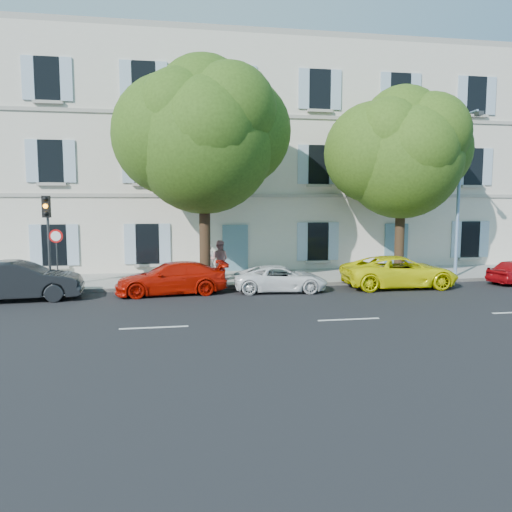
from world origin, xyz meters
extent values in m
plane|color=black|center=(0.00, 0.00, 0.00)|extent=(90.00, 90.00, 0.00)
cube|color=#A09E96|center=(0.00, 4.45, 0.07)|extent=(36.00, 4.50, 0.15)
cube|color=#9E998E|center=(0.00, 2.28, 0.08)|extent=(36.00, 0.16, 0.16)
cube|color=beige|center=(0.00, 10.20, 6.00)|extent=(28.00, 7.00, 12.00)
imported|color=black|center=(-11.06, 1.00, 0.74)|extent=(4.59, 1.89, 1.48)
imported|color=#B81205|center=(-5.46, 1.38, 0.64)|extent=(4.54, 2.12, 1.28)
imported|color=white|center=(-1.03, 1.18, 0.53)|extent=(3.99, 2.13, 1.07)
imported|color=#EFE90A|center=(4.22, 1.27, 0.68)|extent=(4.98, 2.41, 1.37)
cylinder|color=#3A2819|center=(-4.01, 2.80, 2.03)|extent=(0.47, 0.47, 3.76)
ellipsoid|color=#3E661A|center=(-4.01, 2.80, 6.17)|extent=(6.02, 6.02, 6.62)
cylinder|color=#3A2819|center=(5.31, 3.60, 1.86)|extent=(0.45, 0.45, 3.43)
ellipsoid|color=#436B1B|center=(5.31, 3.60, 5.67)|extent=(5.57, 5.57, 6.12)
cylinder|color=#383A3D|center=(-10.41, 2.98, 1.71)|extent=(0.10, 0.10, 3.12)
cube|color=black|center=(-10.41, 2.82, 3.48)|extent=(0.32, 0.27, 0.89)
sphere|color=orange|center=(-10.41, 2.70, 3.50)|extent=(0.19, 0.19, 0.19)
cylinder|color=#383A3D|center=(-10.11, 2.96, 1.17)|extent=(0.06, 0.06, 2.03)
cylinder|color=red|center=(-10.11, 2.93, 2.28)|extent=(0.56, 0.08, 0.55)
cylinder|color=#7293BF|center=(7.85, 2.88, 3.89)|extent=(0.15, 0.15, 7.48)
cylinder|color=#7293BF|center=(7.85, 2.23, 7.63)|extent=(0.23, 1.31, 0.09)
cube|color=#383A3D|center=(7.85, 1.58, 7.49)|extent=(0.28, 0.44, 0.17)
imported|color=white|center=(-3.77, 4.14, 0.96)|extent=(0.61, 0.41, 1.62)
imported|color=#B57474|center=(-3.30, 3.81, 1.05)|extent=(1.05, 0.94, 1.79)
camera|label=1|loc=(-5.48, -18.62, 3.68)|focal=35.00mm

